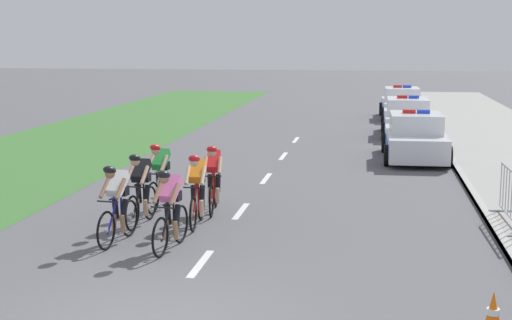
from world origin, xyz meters
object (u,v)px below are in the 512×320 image
at_px(cyclist_sixth, 213,177).
at_px(police_car_second, 407,118).
at_px(traffic_cone_near, 493,316).
at_px(cyclist_second, 170,208).
at_px(cyclist_fourth, 197,188).
at_px(cyclist_fifth, 160,175).
at_px(cyclist_lead, 117,202).
at_px(crowd_barrier_middle, 512,198).
at_px(cyclist_third, 141,188).
at_px(police_car_third, 402,104).
at_px(police_car_nearest, 415,138).

relative_size(cyclist_sixth, police_car_second, 0.39).
bearing_deg(traffic_cone_near, cyclist_second, 146.97).
height_order(cyclist_fourth, cyclist_fifth, same).
distance_m(cyclist_lead, crowd_barrier_middle, 7.82).
xyz_separation_m(cyclist_second, crowd_barrier_middle, (6.39, 2.53, -0.14)).
bearing_deg(cyclist_third, cyclist_second, -57.45).
relative_size(cyclist_lead, cyclist_sixth, 1.00).
bearing_deg(police_car_second, cyclist_second, -105.99).
distance_m(cyclist_lead, police_car_second, 17.95).
bearing_deg(cyclist_fifth, cyclist_third, -90.14).
relative_size(cyclist_fifth, police_car_third, 0.39).
xyz_separation_m(cyclist_fourth, cyclist_fifth, (-1.15, 1.34, 0.00)).
xyz_separation_m(cyclist_lead, cyclist_fourth, (1.17, 1.51, 0.00)).
bearing_deg(cyclist_third, crowd_barrier_middle, 6.37).
xyz_separation_m(cyclist_fourth, traffic_cone_near, (5.10, -5.18, -0.48)).
xyz_separation_m(cyclist_lead, crowd_barrier_middle, (7.50, 2.23, -0.14)).
distance_m(cyclist_lead, cyclist_second, 1.14).
relative_size(cyclist_lead, cyclist_second, 1.00).
height_order(crowd_barrier_middle, traffic_cone_near, crowd_barrier_middle).
bearing_deg(cyclist_lead, police_car_second, 70.35).
distance_m(police_car_nearest, police_car_third, 12.36).
xyz_separation_m(cyclist_fifth, police_car_nearest, (6.01, 8.09, -0.11)).
bearing_deg(police_car_nearest, crowd_barrier_middle, -80.49).
bearing_deg(police_car_nearest, cyclist_fifth, -126.61).
distance_m(cyclist_lead, cyclist_sixth, 3.06).
xyz_separation_m(cyclist_lead, police_car_third, (6.04, 23.30, -0.11)).
xyz_separation_m(cyclist_fourth, police_car_second, (4.86, 15.39, -0.11)).
height_order(cyclist_second, cyclist_third, same).
bearing_deg(police_car_third, traffic_cone_near, -89.48).
xyz_separation_m(cyclist_second, cyclist_fifth, (-1.08, 3.16, 0.00)).
relative_size(cyclist_fifth, traffic_cone_near, 2.69).
height_order(police_car_third, crowd_barrier_middle, police_car_third).
relative_size(cyclist_fourth, cyclist_sixth, 1.00).
relative_size(cyclist_lead, traffic_cone_near, 2.68).
bearing_deg(cyclist_sixth, police_car_nearest, 59.61).
xyz_separation_m(cyclist_third, cyclist_fourth, (1.16, 0.12, 0.00)).
relative_size(cyclist_third, police_car_nearest, 0.39).
relative_size(cyclist_lead, cyclist_fifth, 1.00).
height_order(cyclist_sixth, crowd_barrier_middle, cyclist_sixth).
bearing_deg(police_car_second, cyclist_fifth, -113.17).
bearing_deg(crowd_barrier_middle, police_car_nearest, 99.51).
xyz_separation_m(cyclist_second, traffic_cone_near, (5.18, -3.36, -0.48)).
bearing_deg(cyclist_fourth, cyclist_sixth, 86.61).
distance_m(cyclist_sixth, crowd_barrier_middle, 6.27).
xyz_separation_m(cyclist_third, police_car_third, (6.02, 21.91, -0.11)).
relative_size(police_car_nearest, police_car_third, 1.00).
bearing_deg(cyclist_lead, crowd_barrier_middle, 16.57).
xyz_separation_m(cyclist_second, cyclist_fourth, (0.07, 1.82, 0.00)).
xyz_separation_m(police_car_second, traffic_cone_near, (0.24, -20.57, -0.37)).
relative_size(police_car_nearest, traffic_cone_near, 6.92).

